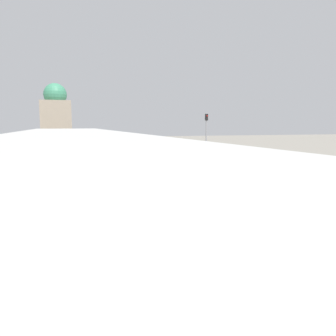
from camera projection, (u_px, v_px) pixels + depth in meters
platform_canopy at (73, 137)px, 10.90m from camera, size 4.00×26.51×3.10m
person_on_platform at (110, 184)px, 13.37m from camera, size 0.40×0.22×1.66m
train_near at (101, 147)px, 39.58m from camera, size 2.57×45.91×2.99m
train_far at (111, 139)px, 61.66m from camera, size 2.51×57.28×2.97m
signal_post_near at (299, 234)px, 9.25m from camera, size 0.20×0.21×2.15m
signal_mast_far at (206, 133)px, 35.44m from camera, size 0.28×0.29×5.54m
distant_domed_building at (56, 120)px, 51.51m from camera, size 4.57×4.57×10.80m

